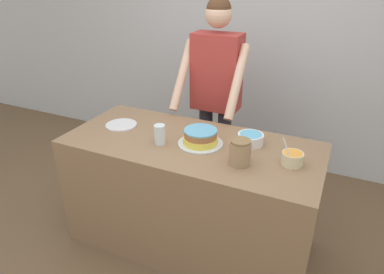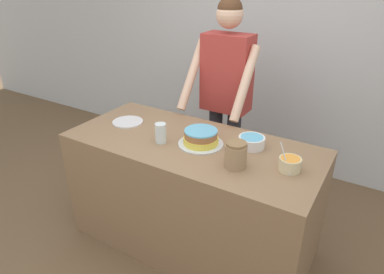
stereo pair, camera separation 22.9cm
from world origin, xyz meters
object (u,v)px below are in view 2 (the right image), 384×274
object	(u,v)px
drinking_glass	(161,133)
stoneware_jar	(236,155)
frosting_bowl_orange	(290,164)
ceramic_plate	(128,122)
person_baker	(226,85)
frosting_bowl_blue	(252,142)
cake	(201,138)

from	to	relation	value
drinking_glass	stoneware_jar	distance (m)	0.57
frosting_bowl_orange	drinking_glass	world-z (taller)	frosting_bowl_orange
frosting_bowl_orange	drinking_glass	xyz separation A→B (m)	(-0.87, -0.10, 0.02)
frosting_bowl_orange	ceramic_plate	bearing A→B (deg)	178.08
person_baker	ceramic_plate	distance (m)	0.88
frosting_bowl_orange	frosting_bowl_blue	xyz separation A→B (m)	(-0.31, 0.16, -0.00)
cake	ceramic_plate	bearing A→B (deg)	177.88
person_baker	drinking_glass	xyz separation A→B (m)	(-0.07, -0.85, -0.13)
person_baker	drinking_glass	distance (m)	0.86
cake	stoneware_jar	world-z (taller)	stoneware_jar
drinking_glass	stoneware_jar	size ratio (longest dim) A/B	0.86
cake	stoneware_jar	bearing A→B (deg)	-24.05
frosting_bowl_orange	stoneware_jar	size ratio (longest dim) A/B	1.12
person_baker	frosting_bowl_blue	xyz separation A→B (m)	(0.49, -0.59, -0.16)
drinking_glass	stoneware_jar	world-z (taller)	stoneware_jar
frosting_bowl_blue	ceramic_plate	world-z (taller)	frosting_bowl_blue
person_baker	ceramic_plate	size ratio (longest dim) A/B	7.52
frosting_bowl_blue	stoneware_jar	xyz separation A→B (m)	(0.01, -0.29, 0.04)
person_baker	frosting_bowl_orange	size ratio (longest dim) A/B	9.80
ceramic_plate	cake	bearing A→B (deg)	-2.12
drinking_glass	ceramic_plate	world-z (taller)	drinking_glass
drinking_glass	ceramic_plate	bearing A→B (deg)	161.77
ceramic_plate	stoneware_jar	xyz separation A→B (m)	(0.99, -0.17, 0.07)
cake	frosting_bowl_orange	world-z (taller)	frosting_bowl_orange
frosting_bowl_blue	drinking_glass	world-z (taller)	drinking_glass
cake	frosting_bowl_orange	bearing A→B (deg)	-1.71
person_baker	drinking_glass	size ratio (longest dim) A/B	12.81
frosting_bowl_orange	drinking_glass	bearing A→B (deg)	-173.73
person_baker	frosting_bowl_orange	world-z (taller)	person_baker
stoneware_jar	ceramic_plate	bearing A→B (deg)	170.38
cake	frosting_bowl_orange	xyz separation A→B (m)	(0.62, -0.02, -0.00)
ceramic_plate	stoneware_jar	bearing A→B (deg)	-9.62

